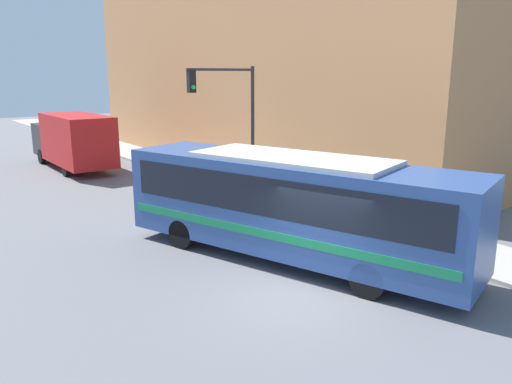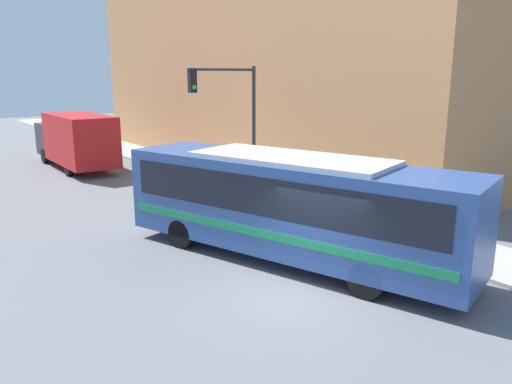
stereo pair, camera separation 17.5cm
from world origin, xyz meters
name	(u,v)px [view 1 (the left image)]	position (x,y,z in m)	size (l,w,h in m)	color
ground_plane	(300,294)	(0.00, 0.00, 0.00)	(120.00, 120.00, 0.00)	slate
sidewalk	(158,160)	(5.90, 20.00, 0.06)	(2.80, 70.00, 0.12)	#A8A399
building_facade	(250,68)	(10.30, 16.10, 5.69)	(6.00, 30.21, 11.39)	#B27A4C
city_bus	(291,201)	(1.38, 2.01, 1.78)	(5.60, 10.87, 3.10)	#2D4C8C
delivery_truck	(73,139)	(0.90, 20.49, 1.70)	(2.47, 8.27, 3.14)	#B21919
fire_hydrant	(332,209)	(5.10, 3.94, 0.50)	(0.28, 0.37, 0.76)	red
traffic_light_pole	(232,109)	(4.16, 9.06, 3.91)	(3.28, 0.35, 5.54)	#2D2D2D
parking_meter	(278,182)	(5.10, 7.11, 0.98)	(0.14, 0.14, 1.26)	#2D2D2D
pedestrian_near_corner	(242,171)	(5.48, 10.26, 0.92)	(0.34, 0.34, 1.57)	slate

